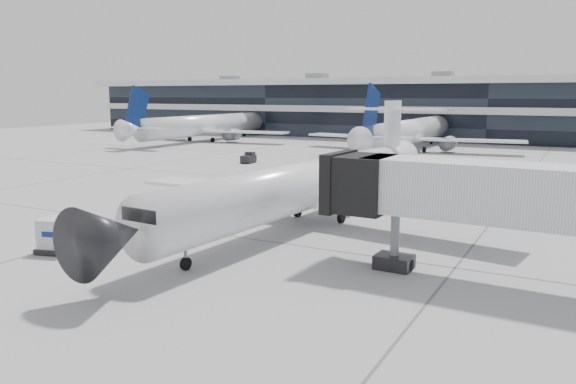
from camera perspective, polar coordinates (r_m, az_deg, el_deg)
The scene contains 9 objects.
ground at distance 31.80m, azimuth -1.37°, elevation -5.14°, with size 220.00×220.00×0.00m, color gray.
terminal at distance 109.79m, azimuth 20.47°, elevation 7.61°, with size 170.00×22.00×10.00m, color black.
bg_jet_left at distance 101.81m, azimuth -8.14°, elevation 5.18°, with size 32.00×40.00×9.60m, color white, non-canonical shape.
bg_jet_center at distance 85.32m, azimuth 12.37°, elevation 4.15°, with size 32.00×40.00×9.60m, color white, non-canonical shape.
regional_jet at distance 35.85m, azimuth 2.20°, elevation 0.90°, with size 26.82×33.51×7.73m.
jet_bridge at distance 25.38m, azimuth 24.46°, elevation -0.53°, with size 17.30×3.97×5.56m.
cargo_uld at distance 31.92m, azimuth -22.13°, elevation -4.15°, with size 2.57×2.18×1.80m.
traffic_cone at distance 47.76m, azimuth 0.69°, elevation 0.27°, with size 0.40×0.40×0.53m.
far_tug at distance 68.22m, azimuth -4.02°, elevation 3.45°, with size 1.38×2.15×1.31m.
Camera 1 is at (15.20, -26.68, 8.27)m, focal length 35.00 mm.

